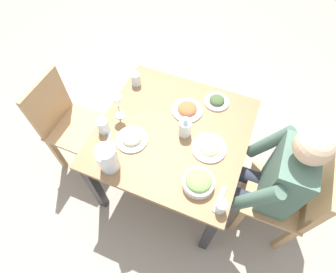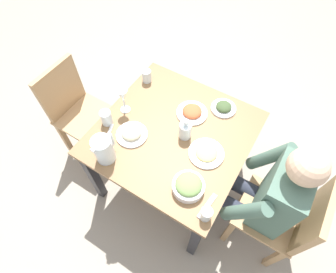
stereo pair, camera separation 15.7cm
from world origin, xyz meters
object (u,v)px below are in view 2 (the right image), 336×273
diner_near (261,192)px  salad_bowl (188,186)px  dining_table (173,141)px  chair_far (77,109)px  chair_near (285,217)px  water_glass_near_right (206,214)px  water_glass_by_pitcher (147,76)px  plate_rice_curry (192,112)px  oil_carafe (185,131)px  water_glass_far_right (106,118)px  plate_beans (132,134)px  plate_dolmas (224,107)px  water_pitcher (104,149)px  wine_glass (123,96)px  plate_fries (206,153)px

diner_near → salad_bowl: (-0.24, 0.38, 0.12)m
dining_table → chair_far: chair_far is taller
salad_bowl → diner_near: bearing=-57.8°
chair_near → water_glass_near_right: chair_near is taller
dining_table → water_glass_near_right: bearing=-131.9°
water_glass_by_pitcher → dining_table: bearing=-125.6°
chair_far → water_glass_by_pitcher: bearing=-48.7°
chair_far → plate_rice_curry: bearing=-71.9°
chair_near → water_glass_by_pitcher: bearing=74.3°
oil_carafe → water_glass_far_right: bearing=109.9°
plate_beans → plate_dolmas: bearing=-38.8°
water_pitcher → plate_dolmas: size_ratio=1.08×
plate_beans → diner_near: bearing=-83.0°
plate_rice_curry → water_glass_far_right: bearing=129.2°
plate_dolmas → wine_glass: size_ratio=0.90×
water_glass_far_right → wine_glass: (0.15, -0.04, 0.09)m
water_glass_near_right → oil_carafe: size_ratio=0.55×
wine_glass → water_glass_far_right: bearing=166.7°
diner_near → wine_glass: 1.06m
plate_beans → water_glass_near_right: 0.69m
chair_far → water_pitcher: size_ratio=4.67×
water_glass_by_pitcher → water_glass_near_right: bearing=-129.0°
water_glass_by_pitcher → plate_dolmas: bearing=-85.1°
plate_fries → water_glass_by_pitcher: size_ratio=2.34×
water_pitcher → plate_dolmas: (0.73, -0.45, -0.08)m
chair_near → plate_beans: chair_near is taller
dining_table → water_glass_near_right: size_ratio=10.89×
diner_near → wine_glass: bearing=87.6°
salad_bowl → water_pitcher: bearing=99.2°
plate_rice_curry → salad_bowl: bearing=-153.5°
dining_table → plate_dolmas: size_ratio=5.57×
chair_far → water_glass_far_right: size_ratio=8.38×
water_pitcher → water_glass_far_right: (0.21, 0.16, -0.04)m
chair_far → salad_bowl: size_ratio=4.74×
chair_near → diner_near: diner_near is taller
dining_table → chair_near: chair_near is taller
water_pitcher → plate_rice_curry: size_ratio=0.88×
dining_table → water_glass_by_pitcher: water_glass_by_pitcher is taller
plate_rice_curry → wine_glass: size_ratio=1.10×
dining_table → water_glass_by_pitcher: 0.53m
chair_far → oil_carafe: (0.10, -0.94, 0.28)m
chair_near → water_glass_far_right: (-0.11, 1.28, 0.27)m
water_pitcher → salad_bowl: 0.54m
salad_bowl → plate_dolmas: bearing=7.0°
water_glass_by_pitcher → plate_rice_curry: bearing=-102.7°
plate_rice_curry → water_glass_far_right: water_glass_far_right is taller
chair_near → plate_beans: size_ratio=4.28×
water_glass_near_right → chair_far: bearing=77.0°
water_glass_far_right → water_glass_near_right: size_ratio=1.18×
salad_bowl → plate_beans: salad_bowl is taller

